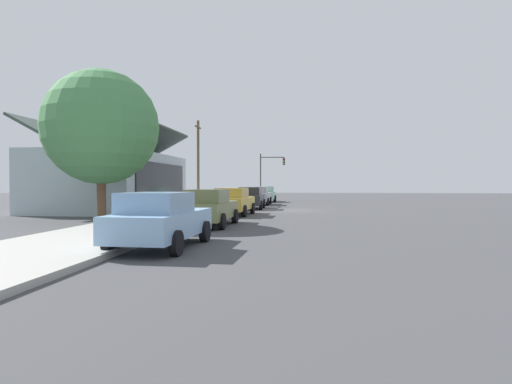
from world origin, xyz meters
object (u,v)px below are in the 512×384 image
Objects in this scene: car_olive at (209,207)px; car_seafoam at (266,194)px; traffic_light_main at (270,169)px; fire_hydrant_red at (234,201)px; car_mustard at (233,201)px; shade_tree at (101,127)px; car_charcoal at (251,198)px; car_skyblue at (161,219)px; utility_pole_wooden at (198,161)px; car_silver at (259,195)px.

car_seafoam is at bearing 0.71° from car_olive.
car_seafoam is at bearing 178.05° from traffic_light_main.
traffic_light_main is at bearing 0.50° from car_olive.
car_mustard is at bearing -171.22° from fire_hydrant_red.
shade_tree reaches higher than traffic_light_main.
car_olive is at bearing 178.04° from car_charcoal.
car_mustard is at bearing 179.13° from traffic_light_main.
utility_pole_wooden is at bearing 13.98° from car_skyblue.
car_silver is at bearing -18.57° from fire_hydrant_red.
car_silver is 6.21m from car_seafoam.
utility_pole_wooden is 6.86m from fire_hydrant_red.
fire_hydrant_red is at bearing 173.46° from traffic_light_main.
fire_hydrant_red is at bearing -137.69° from utility_pole_wooden.
shade_tree is (-23.77, 5.94, 3.76)m from car_seafoam.
car_mustard is 18.99m from car_seafoam.
utility_pole_wooden is at bearing 88.90° from car_silver.
car_silver is 0.60× the size of utility_pole_wooden.
car_mustard and car_silver have the same top height.
car_charcoal and car_seafoam have the same top height.
car_skyblue reaches higher than fire_hydrant_red.
car_silver is 0.61× the size of shade_tree.
car_seafoam is at bearing -0.82° from car_silver.
utility_pole_wooden reaches higher than car_charcoal.
car_seafoam is 24.79m from shade_tree.
car_mustard is (12.94, 0.05, 0.00)m from car_skyblue.
car_olive is at bearing -107.48° from shade_tree.
car_olive and car_mustard have the same top height.
car_mustard is 8.59m from fire_hydrant_red.
car_silver is (19.37, -0.11, 0.00)m from car_olive.
car_silver is at bearing -91.03° from utility_pole_wooden.
car_mustard is 0.63× the size of shade_tree.
utility_pole_wooden is at bearing 135.45° from car_seafoam.
car_charcoal is 12.39m from car_seafoam.
car_mustard is 0.62× the size of utility_pole_wooden.
car_skyblue is at bearing -178.64° from car_olive.
car_charcoal is 6.18m from car_silver.
utility_pole_wooden is at bearing -1.34° from shade_tree.
car_seafoam is 0.61× the size of shade_tree.
utility_pole_wooden is (-6.11, 5.52, 3.11)m from car_seafoam.
car_olive and car_silver have the same top height.
car_skyblue and car_olive have the same top height.
shade_tree is at bearing 178.66° from utility_pole_wooden.
car_olive is at bearing -164.68° from utility_pole_wooden.
car_mustard is 0.89× the size of traffic_light_main.
car_olive is at bearing 2.48° from car_skyblue.
car_silver is 1.00× the size of car_seafoam.
shade_tree is (-4.78, 5.72, 3.76)m from car_mustard.
car_mustard is 1.03× the size of car_seafoam.
car_silver is 0.87× the size of traffic_light_main.
car_olive is 19.37m from car_silver.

